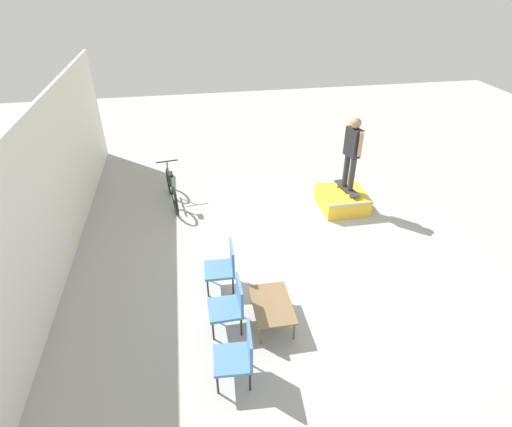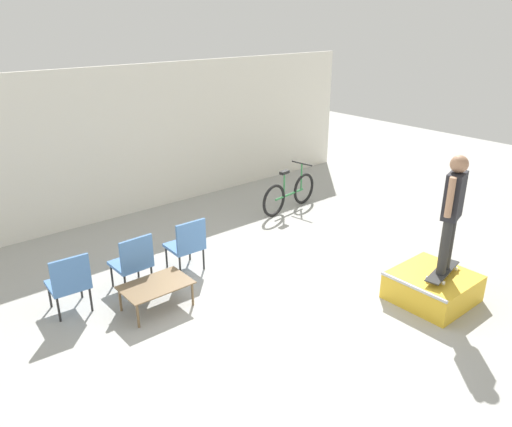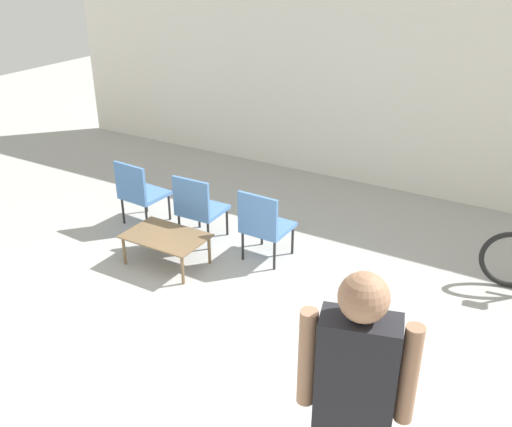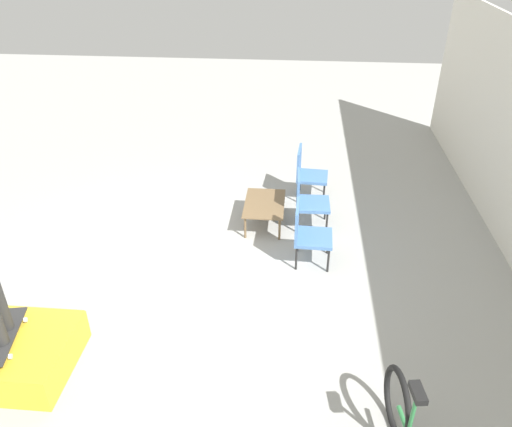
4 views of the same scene
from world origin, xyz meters
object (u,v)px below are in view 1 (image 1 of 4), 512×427
at_px(skateboard_on_ramp, 347,188).
at_px(patio_chair_center, 231,304).
at_px(coffee_table, 272,305).
at_px(patio_chair_left, 239,354).
at_px(bicycle, 172,190).
at_px(patio_chair_right, 224,265).
at_px(skate_ramp_box, 342,200).
at_px(person_skater, 352,148).

relative_size(skateboard_on_ramp, patio_chair_center, 0.97).
relative_size(coffee_table, patio_chair_center, 1.06).
height_order(patio_chair_left, bicycle, bicycle).
bearing_deg(patio_chair_center, patio_chair_right, 178.91).
height_order(coffee_table, patio_chair_right, patio_chair_right).
relative_size(skate_ramp_box, bicycle, 0.65).
distance_m(patio_chair_right, bicycle, 3.28).
height_order(skateboard_on_ramp, patio_chair_left, patio_chair_left).
bearing_deg(coffee_table, skateboard_on_ramp, -37.46).
bearing_deg(person_skater, coffee_table, 126.66).
distance_m(coffee_table, patio_chair_left, 1.17).
distance_m(skate_ramp_box, patio_chair_right, 3.79).
xyz_separation_m(person_skater, patio_chair_left, (-4.19, 3.14, -1.00)).
xyz_separation_m(patio_chair_left, patio_chair_center, (0.96, -0.00, 0.00)).
bearing_deg(skateboard_on_ramp, coffee_table, 131.27).
distance_m(skate_ramp_box, coffee_table, 3.99).
relative_size(person_skater, coffee_table, 1.76).
bearing_deg(skateboard_on_ramp, bicycle, 66.76).
height_order(patio_chair_left, patio_chair_center, same).
xyz_separation_m(patio_chair_center, patio_chair_right, (0.95, 0.00, 0.00)).
height_order(skate_ramp_box, patio_chair_left, patio_chair_left).
bearing_deg(coffee_table, skate_ramp_box, -36.68).
xyz_separation_m(patio_chair_left, patio_chair_right, (1.91, -0.00, 0.00)).
bearing_deg(patio_chair_right, skate_ramp_box, 128.18).
relative_size(skateboard_on_ramp, person_skater, 0.52).
relative_size(person_skater, patio_chair_right, 1.87).
distance_m(patio_chair_left, patio_chair_center, 0.96).
bearing_deg(coffee_table, patio_chair_center, 89.84).
bearing_deg(patio_chair_center, skateboard_on_ramp, 134.74).
bearing_deg(coffee_table, patio_chair_right, 34.88).
xyz_separation_m(skate_ramp_box, person_skater, (0.04, -0.10, 1.29)).
height_order(skate_ramp_box, person_skater, person_skater).
relative_size(coffee_table, patio_chair_right, 1.06).
height_order(patio_chair_center, patio_chair_right, same).
height_order(person_skater, patio_chair_center, person_skater).
height_order(person_skater, patio_chair_left, person_skater).
xyz_separation_m(skate_ramp_box, patio_chair_center, (-3.19, 3.04, 0.29)).
distance_m(patio_chair_left, bicycle, 5.14).
distance_m(skateboard_on_ramp, person_skater, 1.01).
distance_m(person_skater, coffee_table, 4.23).
bearing_deg(coffee_table, bicycle, 21.22).
bearing_deg(bicycle, patio_chair_left, -177.74).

